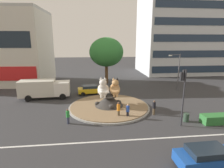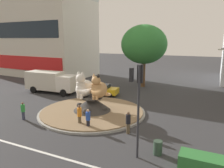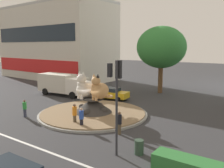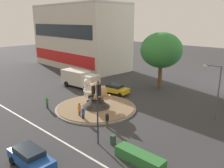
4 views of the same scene
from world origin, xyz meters
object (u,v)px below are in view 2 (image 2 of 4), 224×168
(shophouse_block, at_px, (34,38))
(pedestrian_black_shirt, at_px, (128,122))
(pedestrian_blue_shirt, at_px, (88,119))
(litter_bin, at_px, (158,148))
(hatchback_near_shophouse, at_px, (101,89))
(pedestrian_orange_shirt, at_px, (79,115))
(traffic_light_mast, at_px, (138,91))
(broadleaf_tree_behind_island, at_px, (144,44))
(delivery_box_truck, at_px, (51,81))
(cat_statue_calico, at_px, (99,89))
(cat_statue_white, at_px, (84,87))
(pedestrian_green_shirt, at_px, (23,111))

(shophouse_block, bearing_deg, pedestrian_black_shirt, -31.45)
(pedestrian_blue_shirt, height_order, litter_bin, pedestrian_blue_shirt)
(hatchback_near_shophouse, bearing_deg, pedestrian_orange_shirt, -78.97)
(traffic_light_mast, relative_size, broadleaf_tree_behind_island, 0.62)
(broadleaf_tree_behind_island, height_order, delivery_box_truck, broadleaf_tree_behind_island)
(broadleaf_tree_behind_island, relative_size, pedestrian_black_shirt, 5.30)
(cat_statue_calico, height_order, pedestrian_black_shirt, cat_statue_calico)
(cat_statue_calico, xyz_separation_m, broadleaf_tree_behind_island, (-0.00, 13.79, 3.82))
(cat_statue_white, xyz_separation_m, cat_statue_calico, (1.49, 0.21, -0.05))
(pedestrian_black_shirt, distance_m, litter_bin, 3.54)
(delivery_box_truck, bearing_deg, litter_bin, -34.14)
(pedestrian_blue_shirt, bearing_deg, broadleaf_tree_behind_island, -120.90)
(cat_statue_white, relative_size, traffic_light_mast, 0.46)
(hatchback_near_shophouse, bearing_deg, shophouse_block, 146.76)
(traffic_light_mast, height_order, pedestrian_black_shirt, traffic_light_mast)
(pedestrian_blue_shirt, bearing_deg, shophouse_block, -72.86)
(pedestrian_green_shirt, xyz_separation_m, delivery_box_truck, (-4.61, 9.10, 0.70))
(litter_bin, bearing_deg, pedestrian_orange_shirt, 165.91)
(shophouse_block, xyz_separation_m, delivery_box_truck, (14.37, -11.90, -5.68))
(shophouse_block, bearing_deg, hatchback_near_shophouse, -23.05)
(cat_statue_white, distance_m, broadleaf_tree_behind_island, 14.58)
(pedestrian_green_shirt, bearing_deg, shophouse_block, -10.90)
(traffic_light_mast, bearing_deg, delivery_box_truck, 51.18)
(shophouse_block, relative_size, pedestrian_black_shirt, 14.69)
(pedestrian_blue_shirt, xyz_separation_m, delivery_box_truck, (-10.97, 8.42, 0.68))
(shophouse_block, bearing_deg, traffic_light_mast, -33.63)
(traffic_light_mast, distance_m, pedestrian_orange_shirt, 7.15)
(shophouse_block, distance_m, broadleaf_tree_behind_island, 24.56)
(traffic_light_mast, xyz_separation_m, pedestrian_green_shirt, (-11.24, 1.63, -3.28))
(shophouse_block, bearing_deg, cat_statue_white, -33.38)
(cat_statue_white, xyz_separation_m, pedestrian_orange_shirt, (1.48, -3.08, -1.58))
(pedestrian_green_shirt, bearing_deg, hatchback_near_shophouse, -65.07)
(cat_statue_white, xyz_separation_m, hatchback_near_shophouse, (-1.64, 6.50, -1.75))
(pedestrian_black_shirt, bearing_deg, pedestrian_green_shirt, -111.23)
(broadleaf_tree_behind_island, relative_size, pedestrian_blue_shirt, 5.53)
(pedestrian_green_shirt, height_order, pedestrian_black_shirt, pedestrian_black_shirt)
(pedestrian_black_shirt, bearing_deg, litter_bin, 24.41)
(traffic_light_mast, bearing_deg, cat_statue_white, 47.68)
(pedestrian_blue_shirt, bearing_deg, pedestrian_orange_shirt, -49.28)
(broadleaf_tree_behind_island, xyz_separation_m, pedestrian_black_shirt, (4.17, -16.75, -5.39))
(pedestrian_blue_shirt, height_order, hatchback_near_shophouse, pedestrian_blue_shirt)
(pedestrian_black_shirt, distance_m, delivery_box_truck, 16.18)
(pedestrian_green_shirt, bearing_deg, pedestrian_blue_shirt, -136.90)
(delivery_box_truck, relative_size, litter_bin, 8.11)
(cat_statue_calico, relative_size, delivery_box_truck, 0.34)
(shophouse_block, xyz_separation_m, hatchback_near_shophouse, (21.23, -10.46, -6.44))
(hatchback_near_shophouse, bearing_deg, traffic_light_mast, -60.53)
(pedestrian_blue_shirt, xyz_separation_m, hatchback_near_shophouse, (-4.11, 9.85, -0.08))
(shophouse_block, distance_m, pedestrian_green_shirt, 29.02)
(cat_statue_white, height_order, pedestrian_blue_shirt, cat_statue_white)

